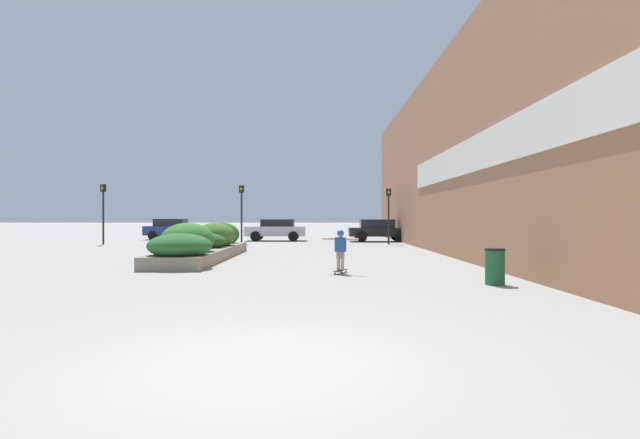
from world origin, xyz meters
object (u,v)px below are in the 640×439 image
at_px(skateboard, 340,271).
at_px(car_center_right, 378,230).
at_px(car_leftmost, 492,230).
at_px(skateboarder, 340,246).
at_px(traffic_light_right, 389,206).
at_px(trash_bin, 495,266).
at_px(traffic_light_left, 241,204).
at_px(traffic_light_far_left, 103,203).
at_px(car_rightmost, 172,229).
at_px(car_center_left, 276,229).

height_order(skateboard, car_center_right, car_center_right).
xyz_separation_m(skateboard, car_leftmost, (10.88, 19.01, 0.72)).
height_order(skateboarder, car_leftmost, car_leftmost).
xyz_separation_m(car_leftmost, traffic_light_right, (-7.38, -3.52, 1.49)).
height_order(trash_bin, traffic_light_left, traffic_light_left).
height_order(car_center_right, traffic_light_right, traffic_light_right).
xyz_separation_m(trash_bin, traffic_light_right, (-0.06, 17.84, 1.85)).
distance_m(car_center_right, traffic_light_right, 3.67).
relative_size(skateboard, skateboarder, 0.67).
height_order(skateboard, traffic_light_far_left, traffic_light_far_left).
relative_size(skateboard, trash_bin, 0.89).
xyz_separation_m(car_rightmost, traffic_light_right, (14.76, -6.42, 1.50)).
xyz_separation_m(car_rightmost, traffic_light_left, (5.91, -5.74, 1.64)).
relative_size(skateboarder, traffic_light_far_left, 0.32).
distance_m(skateboard, car_leftmost, 21.91).
height_order(car_center_left, traffic_light_right, traffic_light_right).
distance_m(car_center_right, traffic_light_left, 9.20).
distance_m(trash_bin, traffic_light_right, 17.94).
bearing_deg(car_center_right, traffic_light_far_left, -78.25).
bearing_deg(traffic_light_right, traffic_light_far_left, -179.54).
bearing_deg(trash_bin, car_center_right, 90.71).
distance_m(skateboarder, car_rightmost, 24.63).
bearing_deg(car_rightmost, traffic_light_left, 45.83).
distance_m(skateboard, traffic_light_far_left, 20.52).
bearing_deg(car_leftmost, traffic_light_left, 99.96).
xyz_separation_m(car_center_left, traffic_light_left, (-1.77, -3.72, 1.63)).
xyz_separation_m(car_leftmost, traffic_light_far_left, (-24.29, -3.66, 1.63)).
bearing_deg(traffic_light_far_left, traffic_light_right, 0.46).
bearing_deg(traffic_light_left, skateboarder, -71.67).
xyz_separation_m(skateboarder, traffic_light_left, (-5.35, 16.16, 1.63)).
distance_m(skateboard, car_rightmost, 24.64).
height_order(car_center_left, car_center_right, car_center_left).
bearing_deg(trash_bin, traffic_light_right, 90.19).
xyz_separation_m(car_leftmost, traffic_light_left, (-16.23, -2.85, 1.63)).
bearing_deg(car_center_left, traffic_light_right, -121.81).
height_order(traffic_light_left, traffic_light_right, traffic_light_left).
bearing_deg(skateboarder, car_center_left, 123.67).
bearing_deg(car_center_left, skateboard, -169.79).
distance_m(skateboarder, traffic_light_left, 17.10).
distance_m(trash_bin, car_center_right, 21.19).
xyz_separation_m(skateboard, car_center_left, (-3.58, 19.88, 0.71)).
height_order(car_leftmost, car_center_right, car_leftmost).
bearing_deg(car_center_left, skateboarder, -169.79).
bearing_deg(skateboarder, traffic_light_far_left, 154.62).
height_order(skateboarder, car_center_left, car_center_left).
distance_m(skateboarder, car_leftmost, 21.90).
xyz_separation_m(car_center_right, traffic_light_far_left, (-16.71, -3.48, 1.64)).
height_order(trash_bin, car_rightmost, car_rightmost).
distance_m(traffic_light_left, traffic_light_far_left, 8.10).
relative_size(car_leftmost, traffic_light_right, 1.29).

